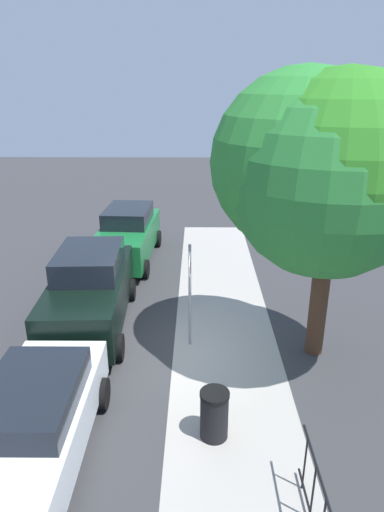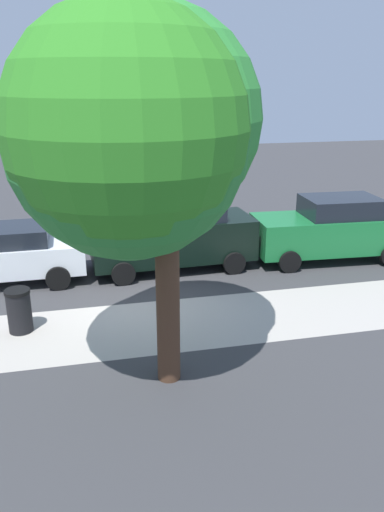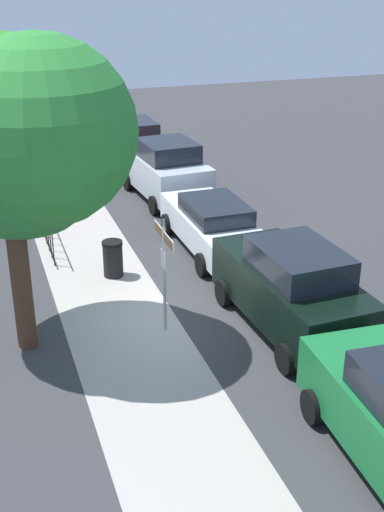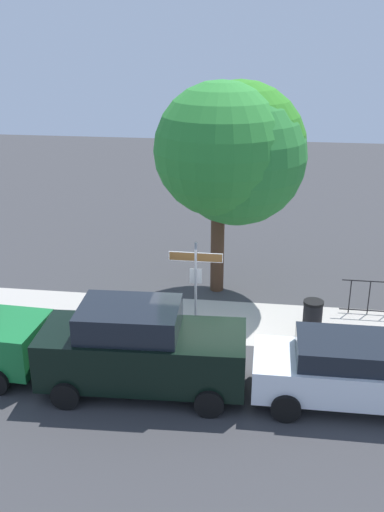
{
  "view_description": "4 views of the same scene",
  "coord_description": "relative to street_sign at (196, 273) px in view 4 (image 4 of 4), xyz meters",
  "views": [
    {
      "loc": [
        9.35,
        0.58,
        6.19
      ],
      "look_at": [
        -1.34,
        0.44,
        1.99
      ],
      "focal_mm": 31.34,
      "sensor_mm": 36.0,
      "label": 1
    },
    {
      "loc": [
        1.35,
        11.56,
        5.28
      ],
      "look_at": [
        -0.98,
        1.26,
        1.58
      ],
      "focal_mm": 35.82,
      "sensor_mm": 36.0,
      "label": 2
    },
    {
      "loc": [
        -13.12,
        4.08,
        7.71
      ],
      "look_at": [
        -0.2,
        -0.29,
        1.66
      ],
      "focal_mm": 47.05,
      "sensor_mm": 36.0,
      "label": 3
    },
    {
      "loc": [
        1.47,
        -13.53,
        7.83
      ],
      "look_at": [
        -0.48,
        0.69,
        2.19
      ],
      "focal_mm": 40.99,
      "sensor_mm": 36.0,
      "label": 4
    }
  ],
  "objects": [
    {
      "name": "ground_plane",
      "position": [
        0.34,
        -0.4,
        -1.82
      ],
      "size": [
        60.0,
        60.0,
        0.0
      ],
      "primitive_type": "plane",
      "color": "#38383A"
    },
    {
      "name": "sidewalk_strip",
      "position": [
        2.34,
        0.9,
        -1.82
      ],
      "size": [
        24.0,
        2.6,
        0.0
      ],
      "primitive_type": "cube",
      "color": "#ACA59C",
      "rests_on": "ground_plane"
    },
    {
      "name": "street_sign",
      "position": [
        0.0,
        0.0,
        0.0
      ],
      "size": [
        1.41,
        0.07,
        2.67
      ],
      "color": "#9EA0A5",
      "rests_on": "ground_plane"
    },
    {
      "name": "shade_tree",
      "position": [
        0.72,
        2.69,
        2.68
      ],
      "size": [
        4.33,
        4.49,
        6.53
      ],
      "color": "#4B3121",
      "rests_on": "ground_plane"
    },
    {
      "name": "car_black",
      "position": [
        -0.91,
        -2.66,
        -0.78
      ],
      "size": [
        4.71,
        2.2,
        2.09
      ],
      "rotation": [
        0.0,
        0.0,
        0.04
      ],
      "color": "black",
      "rests_on": "ground_plane"
    },
    {
      "name": "car_white",
      "position": [
        3.89,
        -2.58,
        -1.01
      ],
      "size": [
        4.62,
        1.95,
        1.55
      ],
      "rotation": [
        0.0,
        0.0,
        0.01
      ],
      "color": "white",
      "rests_on": "ground_plane"
    },
    {
      "name": "trash_bin",
      "position": [
        3.13,
        0.5,
        -1.33
      ],
      "size": [
        0.55,
        0.55,
        0.98
      ],
      "color": "black",
      "rests_on": "ground_plane"
    }
  ]
}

